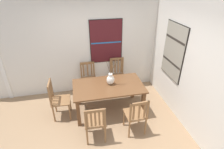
# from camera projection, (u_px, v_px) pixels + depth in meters

# --- Properties ---
(ground_plane) EXTENTS (6.40, 6.40, 0.03)m
(ground_plane) POSITION_uv_depth(u_px,v_px,m) (104.00, 132.00, 3.90)
(ground_plane) COLOR #8E7051
(wall_back) EXTENTS (6.40, 0.12, 2.70)m
(wall_back) POSITION_uv_depth(u_px,v_px,m) (92.00, 45.00, 4.83)
(wall_back) COLOR silver
(wall_back) RESTS_ON ground_plane
(wall_side) EXTENTS (0.12, 6.40, 2.70)m
(wall_side) POSITION_uv_depth(u_px,v_px,m) (194.00, 69.00, 3.58)
(wall_side) COLOR silver
(wall_side) RESTS_ON ground_plane
(door_frame_reveal) EXTENTS (0.10, 0.04, 2.04)m
(door_frame_reveal) POSITION_uv_depth(u_px,v_px,m) (1.00, 65.00, 4.50)
(door_frame_reveal) COLOR silver
(door_frame_reveal) RESTS_ON ground_plane
(dining_table) EXTENTS (1.67, 0.95, 0.73)m
(dining_table) POSITION_uv_depth(u_px,v_px,m) (108.00, 89.00, 4.25)
(dining_table) COLOR brown
(dining_table) RESTS_ON ground_plane
(centerpiece_vase) EXTENTS (0.27, 0.18, 0.68)m
(centerpiece_vase) POSITION_uv_depth(u_px,v_px,m) (111.00, 79.00, 4.18)
(centerpiece_vase) COLOR silver
(centerpiece_vase) RESTS_ON dining_table
(chair_0) EXTENTS (0.43, 0.43, 0.89)m
(chair_0) POSITION_uv_depth(u_px,v_px,m) (95.00, 122.00, 3.50)
(chair_0) COLOR brown
(chair_0) RESTS_ON ground_plane
(chair_1) EXTENTS (0.44, 0.44, 0.90)m
(chair_1) POSITION_uv_depth(u_px,v_px,m) (136.00, 115.00, 3.68)
(chair_1) COLOR brown
(chair_1) RESTS_ON ground_plane
(chair_2) EXTENTS (0.43, 0.43, 0.93)m
(chair_2) POSITION_uv_depth(u_px,v_px,m) (89.00, 78.00, 4.97)
(chair_2) COLOR brown
(chair_2) RESTS_ON ground_plane
(chair_3) EXTENTS (0.43, 0.43, 0.98)m
(chair_3) POSITION_uv_depth(u_px,v_px,m) (58.00, 99.00, 4.11)
(chair_3) COLOR brown
(chair_3) RESTS_ON ground_plane
(chair_4) EXTENTS (0.43, 0.43, 0.98)m
(chair_4) POSITION_uv_depth(u_px,v_px,m) (117.00, 75.00, 5.12)
(chair_4) COLOR brown
(chair_4) RESTS_ON ground_plane
(painting_on_back_wall) EXTENTS (0.89, 0.05, 1.19)m
(painting_on_back_wall) POSITION_uv_depth(u_px,v_px,m) (106.00, 41.00, 4.79)
(painting_on_back_wall) COLOR black
(painting_on_side_wall) EXTENTS (0.05, 0.86, 1.31)m
(painting_on_side_wall) POSITION_uv_depth(u_px,v_px,m) (174.00, 52.00, 4.12)
(painting_on_side_wall) COLOR black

